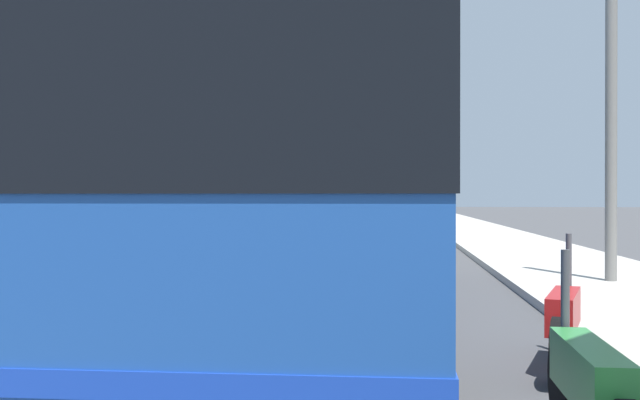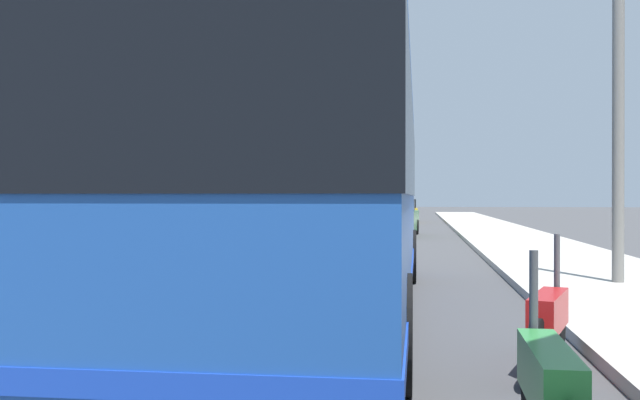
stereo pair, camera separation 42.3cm
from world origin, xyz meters
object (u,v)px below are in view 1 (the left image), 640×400
(car_oncoming, at_px, (376,218))
(utility_pole, at_px, (611,107))
(coach_bus, at_px, (321,180))
(car_side_street, at_px, (293,212))
(motorcycle_by_tree, at_px, (589,387))
(car_ahead_same_lane, at_px, (382,211))
(motorcycle_far_end, at_px, (564,320))

(car_oncoming, xyz_separation_m, utility_pole, (-16.86, -4.48, 2.49))
(coach_bus, distance_m, car_side_street, 31.29)
(motorcycle_by_tree, bearing_deg, coach_bus, 22.73)
(coach_bus, relative_size, car_ahead_same_lane, 3.06)
(motorcycle_far_end, xyz_separation_m, car_oncoming, (23.05, 2.24, 0.26))
(car_ahead_same_lane, bearing_deg, motorcycle_far_end, -178.96)
(coach_bus, bearing_deg, motorcycle_by_tree, -158.31)
(motorcycle_far_end, bearing_deg, car_oncoming, 23.07)
(coach_bus, height_order, motorcycle_by_tree, coach_bus)
(motorcycle_far_end, distance_m, car_side_street, 34.58)
(car_oncoming, relative_size, utility_pole, 0.71)
(car_side_street, relative_size, car_ahead_same_lane, 1.06)
(motorcycle_far_end, bearing_deg, car_side_street, 29.44)
(motorcycle_far_end, height_order, car_oncoming, car_oncoming)
(motorcycle_far_end, xyz_separation_m, car_side_street, (33.83, 7.15, 0.28))
(motorcycle_by_tree, relative_size, utility_pole, 0.34)
(motorcycle_by_tree, xyz_separation_m, utility_pole, (8.72, -2.67, 2.74))
(car_ahead_same_lane, xyz_separation_m, utility_pole, (-33.14, -4.37, 2.53))
(motorcycle_far_end, xyz_separation_m, utility_pole, (6.19, -2.24, 2.75))
(utility_pole, bearing_deg, car_side_street, 18.75)
(motorcycle_far_end, distance_m, car_ahead_same_lane, 39.39)
(car_oncoming, distance_m, utility_pole, 17.62)
(motorcycle_far_end, distance_m, car_oncoming, 23.16)
(car_oncoming, bearing_deg, car_ahead_same_lane, 4.20)
(motorcycle_far_end, height_order, utility_pole, utility_pole)
(motorcycle_by_tree, height_order, car_side_street, car_side_street)
(motorcycle_by_tree, relative_size, car_ahead_same_lane, 0.55)
(coach_bus, bearing_deg, motorcycle_far_end, -138.21)
(motorcycle_by_tree, distance_m, car_ahead_same_lane, 41.89)
(coach_bus, height_order, car_side_street, coach_bus)
(coach_bus, relative_size, car_oncoming, 2.69)
(coach_bus, xyz_separation_m, car_ahead_same_lane, (36.43, -0.45, -1.18))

